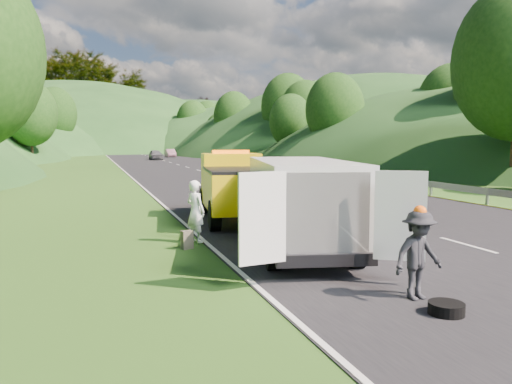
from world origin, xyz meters
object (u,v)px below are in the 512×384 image
object	(u,v)px
white_van	(300,200)
child	(269,253)
spare_tire	(446,315)
tow_truck	(235,186)
worker	(417,300)
suitcase	(187,240)
passing_suv	(329,203)
woman	(196,243)

from	to	relation	value
white_van	child	bearing A→B (deg)	-169.34
spare_tire	tow_truck	bearing A→B (deg)	93.18
white_van	worker	bearing A→B (deg)	-71.90
spare_tire	child	bearing A→B (deg)	103.15
child	spare_tire	xyz separation A→B (m)	(1.25, -5.37, 0.00)
white_van	worker	size ratio (longest dim) A/B	4.39
suitcase	tow_truck	bearing A→B (deg)	58.90
worker	passing_suv	size ratio (longest dim) A/B	0.31
tow_truck	worker	xyz separation A→B (m)	(0.64, -10.00, -1.26)
woman	white_van	bearing A→B (deg)	-158.89
woman	child	world-z (taller)	woman
woman	suitcase	bearing A→B (deg)	121.74
passing_suv	worker	bearing A→B (deg)	-120.04
woman	spare_tire	bearing A→B (deg)	170.86
woman	worker	xyz separation A→B (m)	(2.85, -6.42, 0.00)
white_van	passing_suv	distance (m)	10.66
worker	spare_tire	size ratio (longest dim) A/B	2.75
white_van	woman	world-z (taller)	white_van
worker	spare_tire	bearing A→B (deg)	-100.33
tow_truck	worker	world-z (taller)	tow_truck
suitcase	white_van	bearing A→B (deg)	-22.79
suitcase	worker	bearing A→B (deg)	-60.25
white_van	passing_suv	bearing A→B (deg)	71.42
white_van	passing_suv	xyz separation A→B (m)	(5.48, 9.04, -1.38)
child	passing_suv	world-z (taller)	passing_suv
tow_truck	child	xyz separation A→B (m)	(-0.65, -5.48, -1.26)
worker	suitcase	bearing A→B (deg)	111.79
tow_truck	suitcase	xyz separation A→B (m)	(-2.61, -4.32, -1.00)
tow_truck	suitcase	bearing A→B (deg)	-113.13
white_van	child	distance (m)	1.62
woman	child	bearing A→B (deg)	-170.91
white_van	spare_tire	size ratio (longest dim) A/B	12.05
suitcase	passing_suv	world-z (taller)	passing_suv
tow_truck	white_van	size ratio (longest dim) A/B	0.85
child	spare_tire	world-z (taller)	child
tow_truck	white_van	world-z (taller)	tow_truck
tow_truck	spare_tire	world-z (taller)	tow_truck
woman	passing_suv	xyz separation A→B (m)	(7.90, 7.11, 0.00)
tow_truck	suitcase	world-z (taller)	tow_truck
white_van	spare_tire	xyz separation A→B (m)	(0.40, -5.34, -1.38)
worker	passing_suv	distance (m)	14.45
tow_truck	suitcase	distance (m)	5.15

